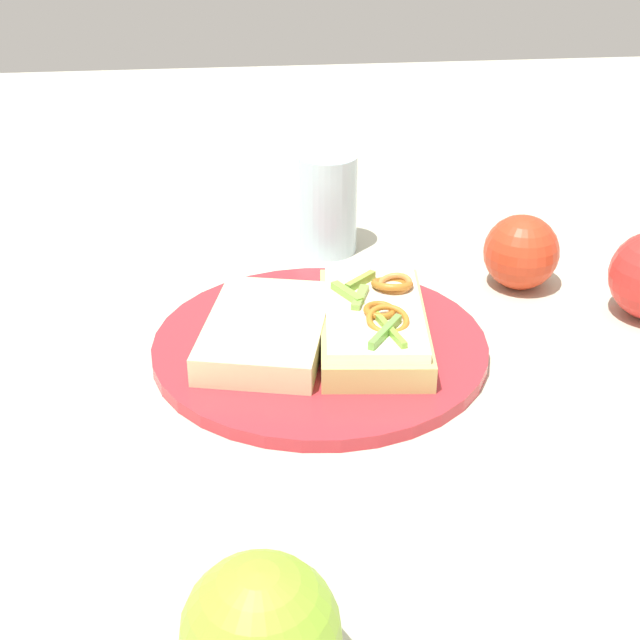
{
  "coord_description": "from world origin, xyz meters",
  "views": [
    {
      "loc": [
        -0.07,
        -0.67,
        0.41
      ],
      "look_at": [
        0.0,
        0.0,
        0.03
      ],
      "focal_mm": 51.84,
      "sensor_mm": 36.0,
      "label": 1
    }
  ],
  "objects": [
    {
      "name": "bread_slice_side",
      "position": [
        -0.05,
        0.0,
        0.02
      ],
      "size": [
        0.13,
        0.17,
        0.02
      ],
      "primitive_type": "cube",
      "rotation": [
        0.0,
        0.0,
        4.48
      ],
      "color": "beige",
      "rests_on": "plate"
    },
    {
      "name": "drinking_glass",
      "position": [
        0.03,
        0.21,
        0.05
      ],
      "size": [
        0.06,
        0.06,
        0.1
      ],
      "primitive_type": "cylinder",
      "color": "silver",
      "rests_on": "ground_plane"
    },
    {
      "name": "ground_plane",
      "position": [
        0.0,
        0.0,
        0.0
      ],
      "size": [
        2.0,
        2.0,
        0.0
      ],
      "primitive_type": "plane",
      "color": "#BBB9A1",
      "rests_on": "ground"
    },
    {
      "name": "apple_0",
      "position": [
        -0.07,
        -0.34,
        0.04
      ],
      "size": [
        0.11,
        0.11,
        0.08
      ],
      "primitive_type": "sphere",
      "rotation": [
        0.0,
        0.0,
        4.27
      ],
      "color": "#89BB31",
      "rests_on": "ground_plane"
    },
    {
      "name": "apple_1",
      "position": [
        0.2,
        0.1,
        0.04
      ],
      "size": [
        0.08,
        0.08,
        0.07
      ],
      "primitive_type": "sphere",
      "rotation": [
        0.0,
        0.0,
        2.99
      ],
      "color": "red",
      "rests_on": "ground_plane"
    },
    {
      "name": "sandwich",
      "position": [
        0.05,
        -0.0,
        0.03
      ],
      "size": [
        0.11,
        0.18,
        0.04
      ],
      "rotation": [
        0.0,
        0.0,
        4.61
      ],
      "color": "tan",
      "rests_on": "plate"
    },
    {
      "name": "plate",
      "position": [
        0.0,
        0.0,
        0.01
      ],
      "size": [
        0.28,
        0.28,
        0.01
      ],
      "primitive_type": "cylinder",
      "color": "#B42B34",
      "rests_on": "ground_plane"
    }
  ]
}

